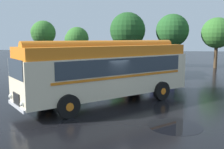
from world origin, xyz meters
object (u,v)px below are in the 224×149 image
car_near_left (105,66)px  car_mid_left (133,66)px  vintage_bus (108,69)px  box_van (162,61)px

car_near_left → car_mid_left: (2.76, 0.25, 0.00)m
vintage_bus → car_mid_left: bearing=86.4°
car_mid_left → box_van: 2.83m
vintage_bus → box_van: bearing=73.3°
vintage_bus → box_van: vintage_bus is taller
vintage_bus → box_van: (3.49, 11.61, -0.53)m
vintage_bus → car_mid_left: 11.51m
vintage_bus → car_near_left: (-2.05, 11.20, -1.05)m
car_near_left → box_van: (5.54, 0.41, 0.52)m
box_van → vintage_bus: bearing=-106.7°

